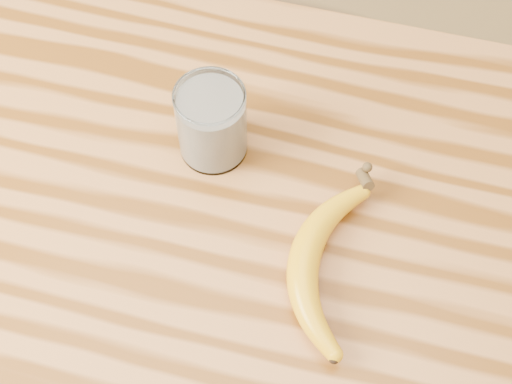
# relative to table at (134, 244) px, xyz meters

# --- Properties ---
(table) EXTENTS (1.20, 0.80, 0.90)m
(table) POSITION_rel_table_xyz_m (0.00, 0.00, 0.00)
(table) COLOR #AE6B33
(table) RESTS_ON ground
(smoothie_glass) EXTENTS (0.09, 0.09, 0.12)m
(smoothie_glass) POSITION_rel_table_xyz_m (0.10, 0.11, 0.19)
(smoothie_glass) COLOR white
(smoothie_glass) RESTS_ON table
(banana) EXTENTS (0.13, 0.33, 0.04)m
(banana) POSITION_rel_table_xyz_m (0.25, -0.03, 0.15)
(banana) COLOR orange
(banana) RESTS_ON table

